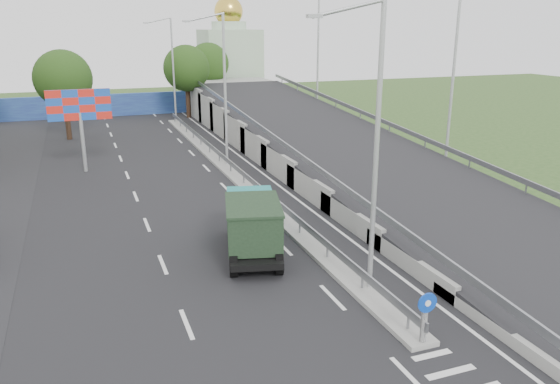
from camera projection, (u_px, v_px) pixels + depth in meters
name	position (u px, v px, depth m)	size (l,w,h in m)	color
road_surface	(199.00, 195.00, 31.64)	(26.00, 90.00, 0.04)	black
median	(231.00, 173.00, 36.20)	(1.00, 44.00, 0.20)	gray
overpass_ramp	(334.00, 140.00, 38.22)	(10.00, 50.00, 3.50)	gray
median_guardrail	(231.00, 163.00, 36.01)	(0.09, 44.00, 0.71)	gray
sign_bollard	(425.00, 317.00, 16.36)	(0.64, 0.23, 1.67)	black
lamp_post_near	(372.00, 137.00, 18.44)	(2.74, 0.18, 10.08)	#B2B5B7
lamp_post_mid	(222.00, 82.00, 36.36)	(2.74, 0.18, 10.08)	#B2B5B7
lamp_post_far	(171.00, 64.00, 54.29)	(2.74, 0.18, 10.08)	#B2B5B7
blue_wall	(127.00, 104.00, 59.64)	(30.00, 0.50, 2.40)	navy
church	(230.00, 59.00, 70.29)	(7.00, 7.00, 13.80)	#B2CCAD
billboard	(80.00, 110.00, 35.58)	(4.00, 0.24, 5.50)	#B2B5B7
tree_left_mid	(63.00, 79.00, 45.71)	(4.80, 4.80, 7.60)	black
tree_median_far	(186.00, 68.00, 56.90)	(4.80, 4.80, 7.60)	black
tree_ramp_far	(208.00, 63.00, 64.51)	(4.80, 4.80, 7.60)	black
dump_truck	(252.00, 223.00, 23.20)	(3.36, 5.99, 2.50)	black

